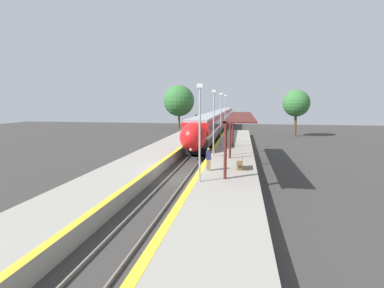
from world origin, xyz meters
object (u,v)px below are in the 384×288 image
(lamppost_far, at_px, (221,115))
(lamppost_farthest, at_px, (225,113))
(person_waiting, at_px, (209,159))
(lamppost_mid, at_px, (214,119))
(train, at_px, (220,119))
(lamppost_near, at_px, (200,127))
(railway_signal, at_px, (196,124))
(platform_bench, at_px, (241,162))

(lamppost_far, bearing_deg, lamppost_farthest, 90.00)
(person_waiting, xyz_separation_m, lamppost_mid, (-0.20, 5.77, 2.55))
(lamppost_mid, distance_m, lamppost_far, 8.95)
(train, distance_m, lamppost_far, 28.18)
(lamppost_near, height_order, lamppost_mid, same)
(railway_signal, bearing_deg, platform_bench, -73.75)
(person_waiting, relative_size, lamppost_mid, 0.28)
(train, xyz_separation_m, lamppost_near, (2.24, -45.91, 2.00))
(lamppost_mid, relative_size, lamppost_farthest, 1.00)
(railway_signal, bearing_deg, lamppost_far, -66.72)
(platform_bench, relative_size, lamppost_near, 0.27)
(train, distance_m, person_waiting, 42.81)
(lamppost_far, distance_m, lamppost_farthest, 8.95)
(train, height_order, railway_signal, train)
(train, xyz_separation_m, railway_signal, (-2.35, -17.34, 0.11))
(platform_bench, bearing_deg, person_waiting, -157.35)
(platform_bench, xyz_separation_m, lamppost_farthest, (-2.52, 22.70, 2.95))
(lamppost_farthest, bearing_deg, railway_signal, 159.41)
(platform_bench, height_order, person_waiting, person_waiting)
(train, distance_m, lamppost_farthest, 19.30)
(person_waiting, bearing_deg, train, 93.27)
(platform_bench, height_order, lamppost_near, lamppost_near)
(lamppost_farthest, bearing_deg, person_waiting, -89.51)
(platform_bench, height_order, lamppost_far, lamppost_far)
(railway_signal, bearing_deg, lamppost_mid, -76.82)
(lamppost_near, bearing_deg, train, 92.79)
(platform_bench, bearing_deg, railway_signal, 106.25)
(lamppost_near, height_order, lamppost_far, same)
(railway_signal, bearing_deg, person_waiting, -79.30)
(lamppost_farthest, bearing_deg, lamppost_mid, -90.00)
(person_waiting, bearing_deg, railway_signal, 100.70)
(train, relative_size, lamppost_mid, 12.11)
(railway_signal, distance_m, lamppost_far, 11.77)
(train, relative_size, lamppost_farthest, 12.11)
(lamppost_mid, bearing_deg, train, 93.47)
(platform_bench, bearing_deg, lamppost_farthest, 96.35)
(platform_bench, xyz_separation_m, railway_signal, (-7.12, 24.42, 1.06))
(lamppost_near, relative_size, lamppost_mid, 1.00)
(lamppost_near, xyz_separation_m, lamppost_mid, (0.00, 8.95, 0.00))
(platform_bench, xyz_separation_m, lamppost_mid, (-2.52, 4.80, 2.95))
(railway_signal, xyz_separation_m, lamppost_far, (4.59, -10.67, 1.89))
(railway_signal, bearing_deg, train, 82.27)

